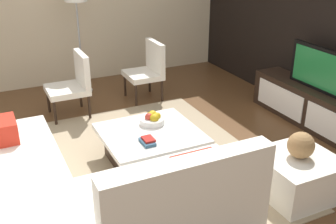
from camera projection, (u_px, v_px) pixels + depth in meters
name	position (u px, v px, depth m)	size (l,w,h in m)	color
ground_plane	(146.00, 169.00, 4.39)	(14.00, 14.00, 0.00)	brown
area_rug	(143.00, 164.00, 4.47)	(3.07, 2.53, 0.01)	tan
media_console	(317.00, 109.00, 5.23)	(2.10, 0.43, 0.50)	black
television	(323.00, 70.00, 5.02)	(1.08, 0.06, 0.55)	black
sectional_couch	(73.00, 192.00, 3.51)	(2.29, 2.28, 0.82)	white
coffee_table	(151.00, 146.00, 4.43)	(0.96, 1.02, 0.38)	black
accent_chair_near	(74.00, 81.00, 5.51)	(0.54, 0.54, 0.87)	black
ottoman	(296.00, 175.00, 3.91)	(0.70, 0.70, 0.40)	white
fruit_bowl	(152.00, 119.00, 4.52)	(0.28, 0.28, 0.14)	silver
accent_chair_far	(148.00, 67.00, 6.08)	(0.55, 0.50, 0.87)	black
decorative_ball	(301.00, 145.00, 3.78)	(0.25, 0.25, 0.25)	#997247
book_stack	(148.00, 141.00, 4.11)	(0.20, 0.13, 0.05)	#2D516B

